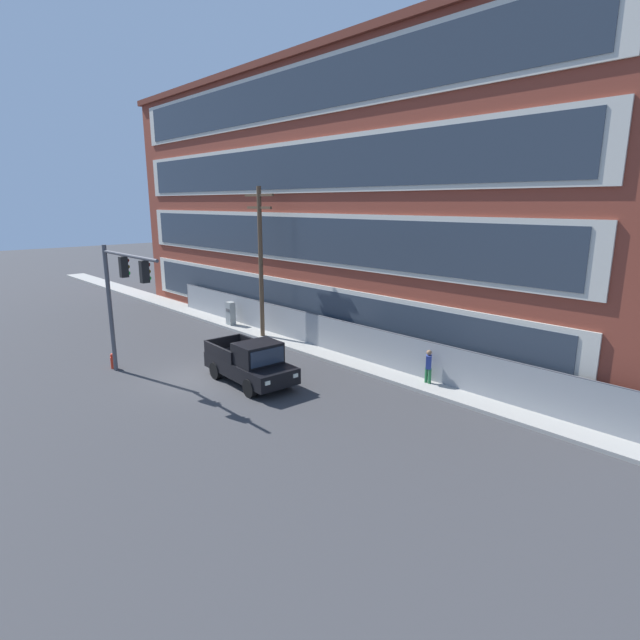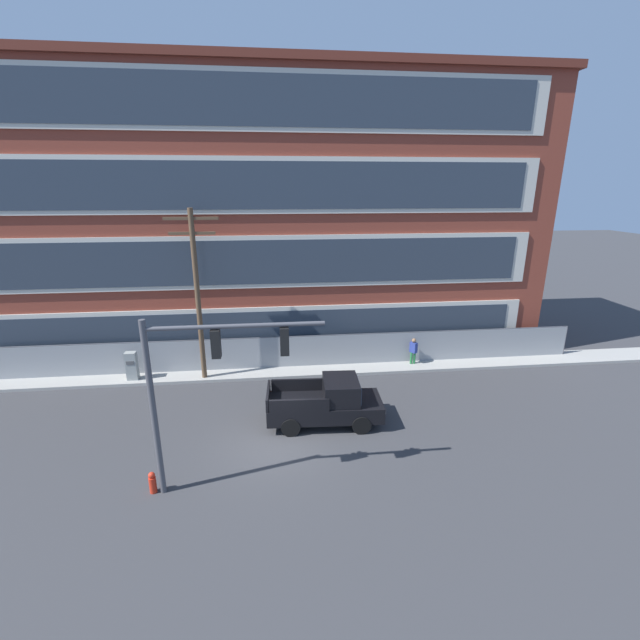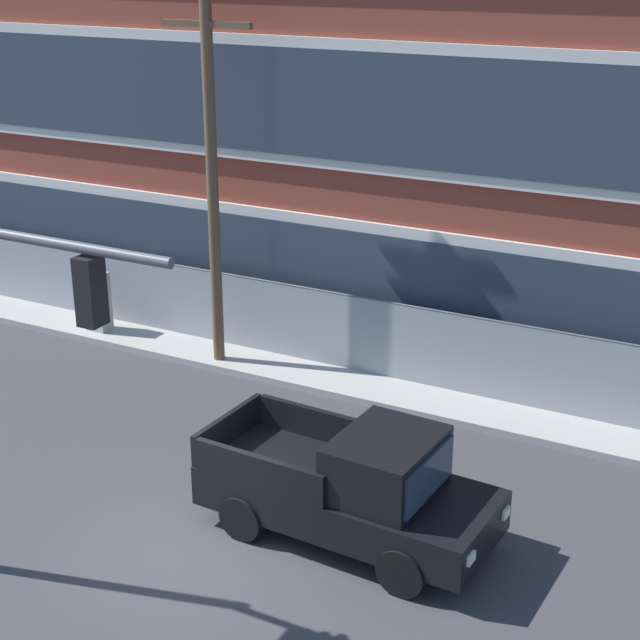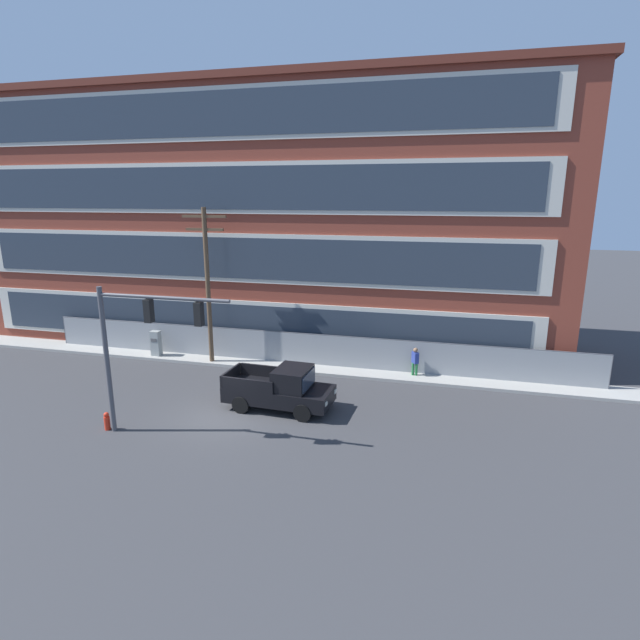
% 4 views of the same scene
% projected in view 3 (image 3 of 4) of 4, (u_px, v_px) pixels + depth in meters
% --- Properties ---
extents(ground_plane, '(160.00, 160.00, 0.00)m').
position_uv_depth(ground_plane, '(197.00, 542.00, 16.31)').
color(ground_plane, '#38383A').
extents(sidewalk_building_side, '(80.00, 1.87, 0.16)m').
position_uv_depth(sidewalk_building_side, '(372.00, 384.00, 21.96)').
color(sidewalk_building_side, '#9E9B93').
rests_on(sidewalk_building_side, ground).
extents(chain_link_fence, '(32.08, 0.06, 1.96)m').
position_uv_depth(chain_link_fence, '(440.00, 352.00, 21.33)').
color(chain_link_fence, gray).
rests_on(chain_link_fence, ground).
extents(pickup_truck_black, '(5.06, 2.34, 2.04)m').
position_uv_depth(pickup_truck_black, '(354.00, 488.00, 16.09)').
color(pickup_truck_black, black).
rests_on(pickup_truck_black, ground).
extents(utility_pole_near_corner, '(2.60, 0.26, 8.95)m').
position_uv_depth(utility_pole_near_corner, '(211.00, 156.00, 21.40)').
color(utility_pole_near_corner, brown).
rests_on(utility_pole_near_corner, ground).
extents(electrical_cabinet, '(0.55, 0.45, 1.67)m').
position_uv_depth(electrical_cabinet, '(98.00, 304.00, 24.62)').
color(electrical_cabinet, '#939993').
rests_on(electrical_cabinet, ground).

